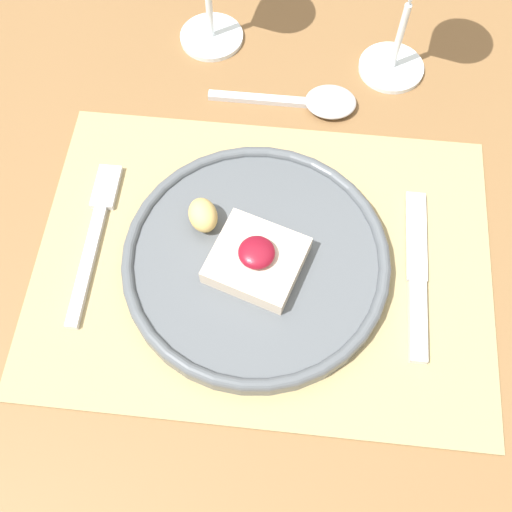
% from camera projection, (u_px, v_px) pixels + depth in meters
% --- Properties ---
extents(ground_plane, '(8.00, 8.00, 0.00)m').
position_uv_depth(ground_plane, '(259.00, 415.00, 1.29)').
color(ground_plane, gray).
extents(dining_table, '(1.54, 1.13, 0.77)m').
position_uv_depth(dining_table, '(262.00, 292.00, 0.67)').
color(dining_table, brown).
rests_on(dining_table, ground_plane).
extents(placemat, '(0.45, 0.33, 0.00)m').
position_uv_depth(placemat, '(263.00, 260.00, 0.59)').
color(placemat, '#9E895B').
rests_on(placemat, dining_table).
extents(dinner_plate, '(0.26, 0.26, 0.05)m').
position_uv_depth(dinner_plate, '(255.00, 259.00, 0.58)').
color(dinner_plate, '#4C5156').
rests_on(dinner_plate, placemat).
extents(fork, '(0.02, 0.18, 0.01)m').
position_uv_depth(fork, '(96.00, 230.00, 0.60)').
color(fork, silver).
rests_on(fork, placemat).
extents(knife, '(0.02, 0.18, 0.01)m').
position_uv_depth(knife, '(417.00, 284.00, 0.58)').
color(knife, silver).
rests_on(knife, placemat).
extents(spoon, '(0.17, 0.05, 0.02)m').
position_uv_depth(spoon, '(320.00, 101.00, 0.67)').
color(spoon, silver).
rests_on(spoon, dining_table).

